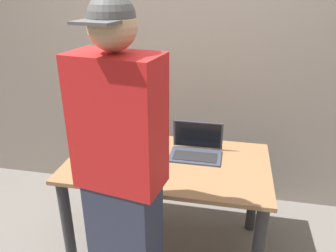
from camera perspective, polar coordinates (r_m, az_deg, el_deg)
name	(u,v)px	position (r m, az deg, el deg)	size (l,w,h in m)	color
ground_plane	(168,245)	(2.61, -0.04, -19.84)	(8.00, 8.00, 0.00)	slate
desk	(168,179)	(2.25, -0.04, -9.08)	(1.31, 0.76, 0.71)	olive
laptop	(196,148)	(2.25, 4.87, -3.75)	(0.34, 0.24, 0.21)	#383D4C
beer_bottle_green	(118,141)	(2.18, -8.51, -2.53)	(0.08, 0.08, 0.33)	brown
beer_bottle_dark	(110,140)	(2.26, -9.98, -2.31)	(0.07, 0.07, 0.27)	#1E5123
beer_bottle_brown	(125,136)	(2.26, -7.41, -1.69)	(0.06, 0.06, 0.32)	#472B14
person_figure	(122,183)	(1.64, -7.86, -9.76)	(0.43, 0.33, 1.76)	#2D3347
back_wall	(187,49)	(2.72, 3.37, 13.13)	(6.00, 0.10, 2.60)	gray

